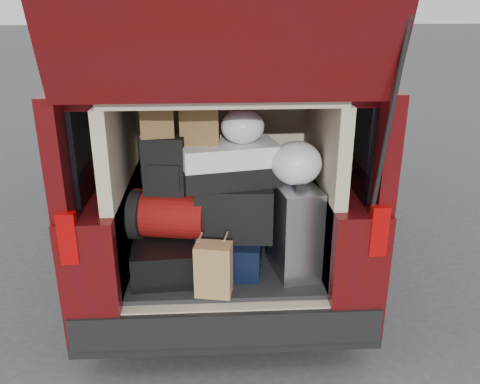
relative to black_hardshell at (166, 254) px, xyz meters
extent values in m
plane|color=#37373A|center=(0.39, -0.12, -0.66)|extent=(80.00, 80.00, 0.00)
cylinder|color=black|center=(-0.43, 0.28, -0.34)|extent=(0.24, 0.64, 0.64)
cylinder|color=black|center=(1.21, 0.28, -0.34)|extent=(0.24, 0.64, 0.64)
cylinder|color=black|center=(-0.43, 3.58, -0.34)|extent=(0.24, 0.64, 0.64)
cylinder|color=black|center=(1.21, 3.58, -0.34)|extent=(0.24, 0.64, 0.64)
cube|color=black|center=(0.39, 1.95, -0.40)|extent=(1.90, 4.85, 0.08)
cube|color=#4B0A14|center=(-0.40, 1.95, 0.04)|extent=(0.33, 4.85, 0.80)
cube|color=#4B0A14|center=(1.17, 1.95, 0.04)|extent=(0.33, 4.85, 0.80)
cube|color=#4B0A14|center=(0.39, 1.95, 1.07)|extent=(1.82, 4.46, 0.10)
cube|color=black|center=(-0.49, 1.85, 0.78)|extent=(0.12, 4.25, 0.68)
cube|color=black|center=(1.27, 1.85, 0.78)|extent=(0.12, 4.25, 0.68)
cube|color=black|center=(0.39, -0.41, -0.26)|extent=(1.86, 0.16, 0.22)
cube|color=#990505|center=(-0.47, -0.45, 0.36)|extent=(0.10, 0.06, 0.30)
cube|color=#990505|center=(1.25, -0.45, 0.36)|extent=(0.10, 0.06, 0.30)
cube|color=black|center=(0.39, 0.15, -0.14)|extent=(1.24, 1.05, 0.06)
cube|color=#BEAE92|center=(-0.27, 0.15, 0.46)|extent=(0.08, 1.05, 1.15)
cube|color=#BEAE92|center=(1.05, 0.15, 0.46)|extent=(0.08, 1.05, 1.15)
cube|color=#BEAE92|center=(0.39, 0.71, 0.46)|extent=(1.34, 0.06, 1.15)
cube|color=#BEAE92|center=(0.39, 0.15, 1.07)|extent=(1.34, 1.05, 0.06)
cylinder|color=black|center=(1.23, -0.52, 0.99)|extent=(0.02, 0.90, 0.76)
cube|color=black|center=(0.39, 0.15, -0.39)|extent=(1.24, 1.05, 0.55)
cube|color=black|center=(0.00, 0.00, 0.00)|extent=(0.45, 0.59, 0.23)
cube|color=black|center=(0.43, 0.06, 0.00)|extent=(0.49, 0.56, 0.22)
cube|color=silver|center=(0.84, -0.06, 0.19)|extent=(0.32, 0.44, 0.60)
cube|color=#A7724B|center=(0.32, -0.31, 0.05)|extent=(0.24, 0.18, 0.33)
cube|color=maroon|center=(0.03, 0.05, 0.27)|extent=(0.53, 0.39, 0.31)
cube|color=black|center=(0.46, 0.03, 0.29)|extent=(0.51, 0.33, 0.35)
cube|color=black|center=(0.02, 0.03, 0.61)|extent=(0.27, 0.18, 0.37)
cube|color=white|center=(0.42, 0.07, 0.60)|extent=(0.65, 0.42, 0.27)
cube|color=brown|center=(-0.01, 0.05, 0.88)|extent=(0.22, 0.19, 0.18)
cube|color=brown|center=(0.25, 0.11, 0.85)|extent=(0.25, 0.21, 0.24)
ellipsoid|color=white|center=(0.51, 0.07, 0.84)|extent=(0.30, 0.29, 0.22)
ellipsoid|color=white|center=(0.84, -0.02, 0.62)|extent=(0.36, 0.34, 0.27)
camera|label=1|loc=(0.33, -2.99, 1.60)|focal=38.00mm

